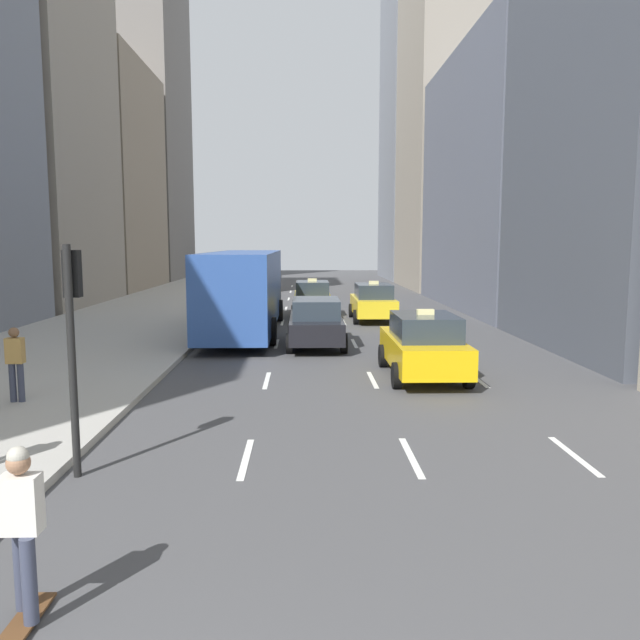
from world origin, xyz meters
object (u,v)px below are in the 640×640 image
Objects in this scene: taxi_third at (423,345)px; skateboarder at (22,526)px; taxi_second at (312,298)px; taxi_lead at (373,302)px; traffic_light_pole at (72,322)px; pedestrian_far_walking at (16,361)px; sedan_black_near at (316,322)px; city_bus at (244,288)px.

skateboarder is (-5.88, -10.83, 0.08)m from taxi_third.
taxi_second is 25.36m from skateboarder.
taxi_second is at bearing 83.03° from skateboarder.
taxi_third reaches higher than skateboarder.
traffic_light_pole is at bearing -109.33° from taxi_lead.
taxi_lead is 12.28m from taxi_third.
taxi_second is 2.67× the size of pedestrian_far_walking.
taxi_second is 0.93× the size of sedan_black_near.
taxi_second is 1.22× the size of traffic_light_pole.
taxi_lead is 7.68m from sedan_black_near.
pedestrian_far_walking is at bearing -111.17° from taxi_second.
taxi_third is 10.32m from city_bus.
pedestrian_far_walking is 0.46× the size of traffic_light_pole.
sedan_black_near is at bearing -111.37° from taxi_lead.
taxi_third is (0.00, -12.28, 0.00)m from taxi_lead.
taxi_lead reaches higher than pedestrian_far_walking.
taxi_second is at bearing 143.54° from taxi_lead.
city_bus reaches higher than taxi_second.
skateboarder is (-5.88, -23.10, 0.08)m from taxi_lead.
taxi_second reaches higher than skateboarder.
pedestrian_far_walking is 5.04m from traffic_light_pole.
city_bus is at bearing 89.22° from skateboarder.
skateboarder is (-3.08, -25.17, 0.08)m from taxi_second.
sedan_black_near is at bearing 71.90° from traffic_light_pole.
taxi_second is 21.73m from traffic_light_pole.
skateboarder is at bearing -90.78° from city_bus.
taxi_second is (-2.80, 2.07, 0.00)m from taxi_lead.
taxi_lead is at bearing 90.00° from taxi_third.
sedan_black_near is (-2.80, -7.16, -0.02)m from taxi_lead.
skateboarder is at bearing -104.27° from taxi_lead.
pedestrian_far_walking reaches higher than sedan_black_near.
taxi_lead is at bearing 58.05° from pedestrian_far_walking.
taxi_lead is 0.38× the size of city_bus.
city_bus is 7.04× the size of pedestrian_far_walking.
city_bus reaches higher than taxi_third.
taxi_lead reaches higher than skateboarder.
traffic_light_pole is (-6.75, -6.96, 1.53)m from taxi_third.
taxi_second is at bearing 101.04° from taxi_third.
taxi_second is 6.44m from city_bus.
taxi_lead reaches higher than sedan_black_near.
taxi_second is at bearing 63.85° from city_bus.
city_bus is 6.65× the size of skateboarder.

